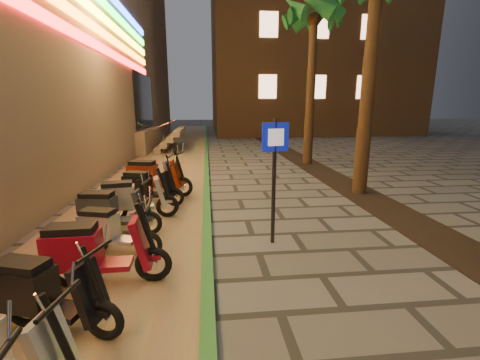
{
  "coord_description": "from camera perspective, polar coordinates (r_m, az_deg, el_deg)",
  "views": [
    {
      "loc": [
        -0.86,
        -1.77,
        2.52
      ],
      "look_at": [
        -0.27,
        3.89,
        1.2
      ],
      "focal_mm": 24.0,
      "sensor_mm": 36.0,
      "label": 1
    }
  ],
  "objects": [
    {
      "name": "apartment_block",
      "position": [
        36.57,
        11.34,
        28.63
      ],
      "size": [
        18.0,
        16.06,
        25.0
      ],
      "color": "brown",
      "rests_on": "ground"
    },
    {
      "name": "palm_d",
      "position": [
        14.87,
        13.03,
        26.04
      ],
      "size": [
        2.97,
        3.02,
        7.16
      ],
      "color": "#472D19",
      "rests_on": "ground"
    },
    {
      "name": "scooter_8",
      "position": [
        6.0,
        -21.94,
        -8.13
      ],
      "size": [
        1.46,
        0.74,
        1.03
      ],
      "rotation": [
        0.0,
        0.0,
        -0.27
      ],
      "color": "black",
      "rests_on": "ground"
    },
    {
      "name": "scooter_6",
      "position": [
        4.4,
        -31.7,
        -16.71
      ],
      "size": [
        1.55,
        0.82,
        1.1
      ],
      "rotation": [
        0.0,
        0.0,
        -0.31
      ],
      "color": "black",
      "rests_on": "ground"
    },
    {
      "name": "scooter_9",
      "position": [
        6.86,
        -22.04,
        -5.1
      ],
      "size": [
        1.62,
        0.64,
        1.14
      ],
      "rotation": [
        0.0,
        0.0,
        -0.13
      ],
      "color": "black",
      "rests_on": "ground"
    },
    {
      "name": "green_curb",
      "position": [
        12.02,
        -5.99,
        1.11
      ],
      "size": [
        0.18,
        60.0,
        0.1
      ],
      "primitive_type": "cube",
      "color": "#286C2D",
      "rests_on": "ground"
    },
    {
      "name": "parking_strip",
      "position": [
        12.16,
        -14.02,
        0.71
      ],
      "size": [
        3.4,
        60.0,
        0.01
      ],
      "primitive_type": "cube",
      "color": "#8C7251",
      "rests_on": "ground"
    },
    {
      "name": "scooter_11",
      "position": [
        8.62,
        -16.32,
        -1.1
      ],
      "size": [
        1.59,
        0.8,
        1.13
      ],
      "rotation": [
        0.0,
        0.0,
        -0.27
      ],
      "color": "black",
      "rests_on": "ground"
    },
    {
      "name": "planting_strip",
      "position": [
        8.49,
        26.27,
        -5.55
      ],
      "size": [
        1.2,
        40.0,
        0.02
      ],
      "primitive_type": "cube",
      "color": "black",
      "rests_on": "ground"
    },
    {
      "name": "scooter_13",
      "position": [
        10.39,
        -15.81,
        1.11
      ],
      "size": [
        1.51,
        0.57,
        1.06
      ],
      "rotation": [
        0.0,
        0.0,
        -0.11
      ],
      "color": "black",
      "rests_on": "ground"
    },
    {
      "name": "scooter_12",
      "position": [
        9.44,
        -15.33,
        0.65
      ],
      "size": [
        1.86,
        0.86,
        1.31
      ],
      "rotation": [
        0.0,
        0.0,
        -0.22
      ],
      "color": "black",
      "rests_on": "ground"
    },
    {
      "name": "pedestrian_sign",
      "position": [
        5.76,
        6.15,
        2.73
      ],
      "size": [
        0.5,
        0.15,
        2.31
      ],
      "rotation": [
        0.0,
        0.0,
        0.24
      ],
      "color": "black",
      "rests_on": "ground"
    },
    {
      "name": "scooter_10",
      "position": [
        7.54,
        -18.89,
        -3.11
      ],
      "size": [
        1.68,
        0.72,
        1.18
      ],
      "rotation": [
        0.0,
        0.0,
        0.18
      ],
      "color": "black",
      "rests_on": "ground"
    },
    {
      "name": "scooter_7",
      "position": [
        5.05,
        -24.66,
        -11.47
      ],
      "size": [
        1.71,
        0.6,
        1.21
      ],
      "rotation": [
        0.0,
        0.0,
        0.03
      ],
      "color": "black",
      "rests_on": "ground"
    }
  ]
}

